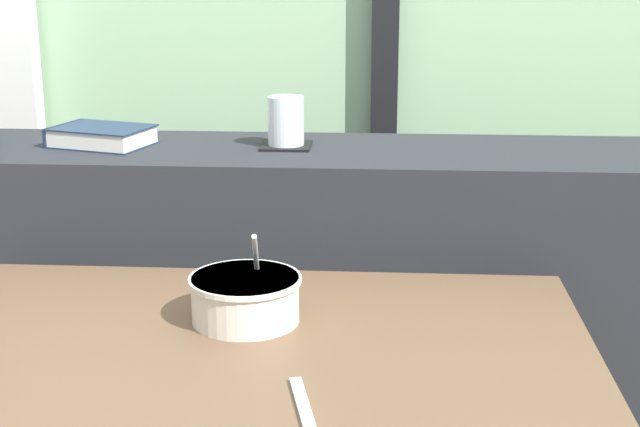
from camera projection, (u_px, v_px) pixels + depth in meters
The scene contains 7 objects.
dark_console_ledge at pixel (278, 352), 2.00m from camera, with size 2.80×0.35×0.89m, color #23262B.
breakfast_table at pixel (249, 417), 1.41m from camera, with size 1.02×0.65×0.72m.
coaster_square at pixel (286, 146), 1.89m from camera, with size 0.10×0.10×0.01m, color black.
juice_glass at pixel (286, 123), 1.87m from camera, with size 0.07×0.07×0.10m.
closed_book at pixel (101, 136), 1.90m from camera, with size 0.22×0.18×0.04m.
soup_bowl at pixel (246, 299), 1.45m from camera, with size 0.18×0.18×0.15m.
fork_utensil at pixel (304, 409), 1.17m from camera, with size 0.02×0.17×0.01m, color silver.
Camera 1 is at (0.21, -1.28, 1.27)m, focal length 52.36 mm.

